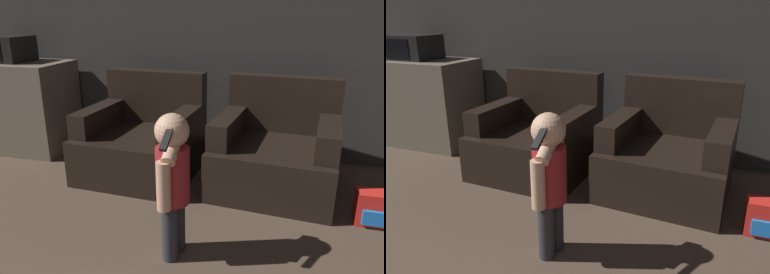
# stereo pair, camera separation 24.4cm
# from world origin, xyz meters

# --- Properties ---
(wall_back) EXTENTS (8.40, 0.05, 2.60)m
(wall_back) POSITION_xyz_m (0.00, 4.50, 1.30)
(wall_back) COLOR #33302D
(wall_back) RESTS_ON ground_plane
(armchair_left) EXTENTS (0.97, 0.94, 0.85)m
(armchair_left) POSITION_xyz_m (-0.87, 3.84, 0.29)
(armchair_left) COLOR black
(armchair_left) RESTS_ON ground_plane
(armchair_right) EXTENTS (1.00, 0.97, 0.85)m
(armchair_right) POSITION_xyz_m (0.26, 3.84, 0.29)
(armchair_right) COLOR black
(armchair_right) RESTS_ON ground_plane
(person_toddler) EXTENTS (0.19, 0.33, 0.86)m
(person_toddler) POSITION_xyz_m (-0.26, 2.74, 0.51)
(person_toddler) COLOR #28282D
(person_toddler) RESTS_ON ground_plane
(toy_backpack) EXTENTS (0.24, 0.17, 0.23)m
(toy_backpack) POSITION_xyz_m (0.93, 3.40, 0.11)
(toy_backpack) COLOR red
(toy_backpack) RESTS_ON ground_plane
(kitchen_counter) EXTENTS (1.29, 0.64, 0.89)m
(kitchen_counter) POSITION_xyz_m (-2.46, 4.11, 0.44)
(kitchen_counter) COLOR #665B4C
(kitchen_counter) RESTS_ON ground_plane
(microwave) EXTENTS (0.50, 0.40, 0.24)m
(microwave) POSITION_xyz_m (-2.42, 4.11, 1.01)
(microwave) COLOR black
(microwave) RESTS_ON kitchen_counter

